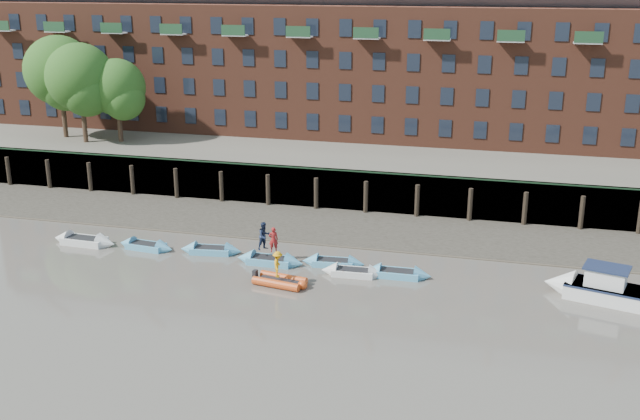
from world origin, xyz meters
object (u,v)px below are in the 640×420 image
(rowboat_0, at_px, (84,241))
(rowboat_3, at_px, (270,261))
(rowboat_5, at_px, (353,272))
(person_rower_a, at_px, (273,240))
(person_rib_crew, at_px, (278,264))
(rowboat_4, at_px, (333,263))
(rib_tender, at_px, (282,281))
(rowboat_6, at_px, (397,273))
(rowboat_2, at_px, (211,250))
(motor_launch, at_px, (593,287))
(person_rower_b, at_px, (264,236))
(rowboat_1, at_px, (146,246))

(rowboat_0, xyz_separation_m, rowboat_3, (13.63, -0.30, -0.01))
(rowboat_5, distance_m, person_rower_a, 5.57)
(rowboat_3, relative_size, person_rower_a, 2.70)
(rowboat_0, height_order, person_rib_crew, person_rib_crew)
(rowboat_4, xyz_separation_m, rib_tender, (-2.28, -3.83, 0.04))
(rowboat_4, relative_size, rib_tender, 1.21)
(rowboat_5, height_order, rowboat_6, rowboat_6)
(rowboat_3, bearing_deg, rowboat_2, 169.94)
(motor_launch, distance_m, person_rower_a, 19.52)
(rib_tender, bearing_deg, rowboat_6, 34.42)
(rowboat_0, distance_m, person_rower_b, 13.30)
(rowboat_2, bearing_deg, person_rib_crew, -40.63)
(rowboat_0, distance_m, rib_tender, 15.77)
(rib_tender, height_order, person_rower_b, person_rower_b)
(rowboat_2, relative_size, person_rower_b, 2.33)
(rowboat_0, xyz_separation_m, person_rower_a, (13.91, -0.32, 1.47))
(rowboat_4, distance_m, rowboat_5, 2.02)
(rowboat_6, bearing_deg, rowboat_0, 178.13)
(rowboat_0, xyz_separation_m, rowboat_2, (9.20, 0.56, -0.03))
(rowboat_6, height_order, person_rower_b, person_rower_b)
(rowboat_3, bearing_deg, rowboat_1, 177.79)
(rowboat_4, bearing_deg, person_rower_a, -173.20)
(rowboat_2, bearing_deg, rib_tender, -39.34)
(rowboat_0, relative_size, rib_tender, 1.40)
(rowboat_1, bearing_deg, rowboat_2, 10.25)
(rib_tender, relative_size, person_rower_b, 1.85)
(rowboat_1, distance_m, rowboat_5, 14.69)
(rowboat_5, height_order, rib_tender, rowboat_5)
(motor_launch, bearing_deg, rowboat_1, 13.32)
(rowboat_6, xyz_separation_m, rib_tender, (-6.56, -3.02, 0.04))
(rowboat_4, bearing_deg, rowboat_2, 174.65)
(rowboat_6, bearing_deg, motor_launch, -2.36)
(rowboat_3, distance_m, person_rower_a, 1.51)
(rowboat_0, bearing_deg, rowboat_2, 5.79)
(rowboat_1, relative_size, rowboat_2, 0.97)
(rowboat_4, distance_m, rib_tender, 4.45)
(rowboat_0, bearing_deg, person_rib_crew, -10.47)
(rowboat_3, distance_m, motor_launch, 19.77)
(rowboat_6, bearing_deg, rib_tender, -156.20)
(rowboat_0, height_order, rowboat_3, rowboat_0)
(rowboat_2, height_order, rowboat_5, rowboat_2)
(rowboat_2, bearing_deg, rowboat_0, 176.65)
(rowboat_3, bearing_deg, motor_launch, -0.12)
(rowboat_3, bearing_deg, rowboat_5, -4.53)
(rowboat_1, distance_m, rowboat_3, 9.05)
(rowboat_0, xyz_separation_m, rowboat_4, (17.68, 0.43, -0.03))
(rowboat_1, distance_m, rowboat_4, 13.09)
(rowboat_0, xyz_separation_m, rowboat_6, (21.97, -0.37, -0.03))
(rowboat_0, height_order, rowboat_4, rowboat_0)
(rowboat_4, distance_m, person_rower_a, 4.13)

